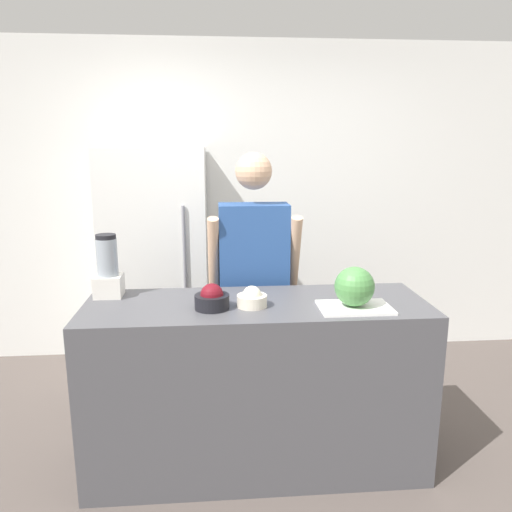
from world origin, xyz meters
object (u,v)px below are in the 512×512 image
Objects in this scene: bowl_cherries at (212,299)px; blender at (108,270)px; person at (254,287)px; bowl_cream at (252,299)px; refrigerator at (157,263)px; watermelon at (354,287)px.

blender is (-0.57, 0.26, 0.10)m from bowl_cherries.
bowl_cream is (-0.05, -0.57, 0.10)m from person.
refrigerator is 1.84m from watermelon.
bowl_cream is at bearing 4.73° from bowl_cherries.
blender is at bearing 166.21° from watermelon.
refrigerator is 1.01× the size of person.
person reaches higher than bowl_cherries.
blender reaches higher than watermelon.
bowl_cherries is 0.51× the size of blender.
blender is (-0.83, -0.32, 0.21)m from person.
watermelon is (0.47, -0.64, 0.18)m from person.
watermelon reaches higher than bowl_cherries.
person is 0.65m from bowl_cherries.
bowl_cream is 0.83m from blender.
refrigerator is 1.43m from bowl_cherries.
refrigerator is at bearing 131.89° from person.
person is 9.67× the size of bowl_cherries.
person is 0.81m from watermelon.
person is 0.58m from bowl_cream.
person is 8.45× the size of watermelon.
blender reaches higher than bowl_cherries.
bowl_cream is 0.45× the size of blender.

